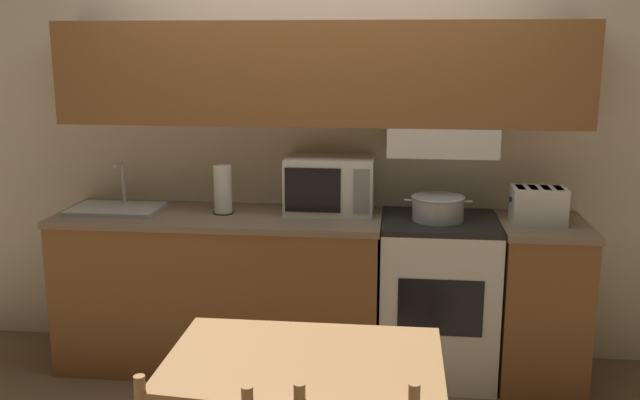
{
  "coord_description": "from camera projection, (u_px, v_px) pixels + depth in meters",
  "views": [
    {
      "loc": [
        0.46,
        -4.14,
        1.86
      ],
      "look_at": [
        0.05,
        -0.55,
        1.06
      ],
      "focal_mm": 40.0,
      "sensor_mm": 36.0,
      "label": 1
    }
  ],
  "objects": [
    {
      "name": "cooking_pot",
      "position": [
        438.0,
        207.0,
        3.89
      ],
      "size": [
        0.37,
        0.29,
        0.13
      ],
      "color": "#B7BABF",
      "rests_on": "stove_range"
    },
    {
      "name": "paper_towel_roll",
      "position": [
        223.0,
        190.0,
        4.02
      ],
      "size": [
        0.12,
        0.12,
        0.27
      ],
      "color": "black",
      "rests_on": "lower_counter_main"
    },
    {
      "name": "stove_range",
      "position": [
        437.0,
        297.0,
        4.01
      ],
      "size": [
        0.63,
        0.59,
        0.91
      ],
      "color": "white",
      "rests_on": "ground_plane"
    },
    {
      "name": "dining_table",
      "position": [
        303.0,
        390.0,
        2.57
      ],
      "size": [
        1.0,
        0.73,
        0.74
      ],
      "color": "#9E7042",
      "rests_on": "ground_plane"
    },
    {
      "name": "lower_counter_main",
      "position": [
        221.0,
        289.0,
        4.14
      ],
      "size": [
        1.85,
        0.62,
        0.91
      ],
      "color": "brown",
      "rests_on": "ground_plane"
    },
    {
      "name": "sink_basin",
      "position": [
        116.0,
        208.0,
        4.11
      ],
      "size": [
        0.51,
        0.34,
        0.27
      ],
      "color": "#B7BABF",
      "rests_on": "lower_counter_main"
    },
    {
      "name": "wall_back",
      "position": [
        324.0,
        114.0,
        4.1
      ],
      "size": [
        5.34,
        0.38,
        2.55
      ],
      "color": "silver",
      "rests_on": "ground_plane"
    },
    {
      "name": "lower_counter_right_stub",
      "position": [
        539.0,
        302.0,
        3.94
      ],
      "size": [
        0.47,
        0.62,
        0.91
      ],
      "color": "brown",
      "rests_on": "ground_plane"
    },
    {
      "name": "toaster",
      "position": [
        538.0,
        205.0,
        3.81
      ],
      "size": [
        0.29,
        0.2,
        0.2
      ],
      "color": "white",
      "rests_on": "lower_counter_right_stub"
    },
    {
      "name": "microwave",
      "position": [
        330.0,
        185.0,
        4.05
      ],
      "size": [
        0.5,
        0.33,
        0.32
      ],
      "color": "white",
      "rests_on": "lower_counter_main"
    },
    {
      "name": "ground_plane",
      "position": [
        322.0,
        345.0,
        4.47
      ],
      "size": [
        16.0,
        16.0,
        0.0
      ],
      "primitive_type": "plane",
      "color": "#7F664C"
    }
  ]
}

